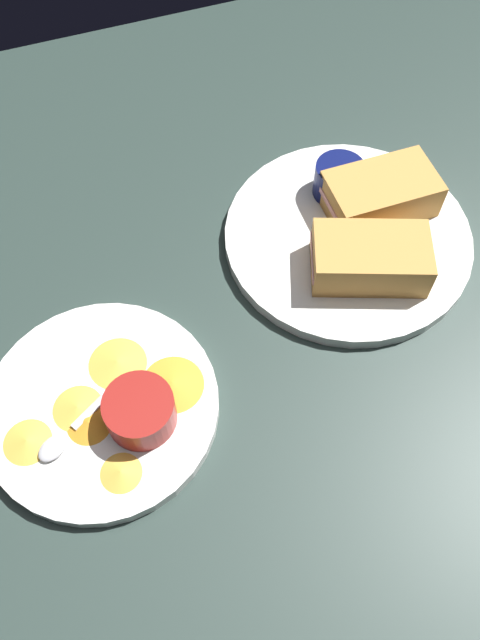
{
  "coord_description": "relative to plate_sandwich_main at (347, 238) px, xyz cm",
  "views": [
    {
      "loc": [
        18.62,
        36.73,
        63.21
      ],
      "look_at": [
        6.7,
        3.2,
        3.0
      ],
      "focal_mm": 36.29,
      "sensor_mm": 36.0,
      "label": 1
    }
  ],
  "objects": [
    {
      "name": "ground_plane",
      "position": [
        9.93,
        4.6,
        -2.3
      ],
      "size": [
        110.0,
        110.0,
        3.0
      ],
      "primitive_type": "cube",
      "color": "#283833"
    },
    {
      "name": "plate_sandwich_main",
      "position": [
        0.0,
        0.0,
        0.0
      ],
      "size": [
        29.81,
        29.81,
        1.6
      ],
      "primitive_type": "cylinder",
      "color": "white",
      "rests_on": "ground_plane"
    },
    {
      "name": "sandwich_half_near",
      "position": [
        0.25,
        5.66,
        3.2
      ],
      "size": [
        14.87,
        11.67,
        4.8
      ],
      "color": "#C68C42",
      "rests_on": "plate_sandwich_main"
    },
    {
      "name": "sandwich_half_far",
      "position": [
        -5.02,
        -2.62,
        3.2
      ],
      "size": [
        13.31,
        7.7,
        4.8
      ],
      "color": "#C68C42",
      "rests_on": "plate_sandwich_main"
    },
    {
      "name": "ramekin_dark_sauce",
      "position": [
        -1.34,
        -6.57,
        3.11
      ],
      "size": [
        6.07,
        6.07,
        4.33
      ],
      "color": "#0C144C",
      "rests_on": "plate_sandwich_main"
    },
    {
      "name": "spoon_by_dark_ramekin",
      "position": [
        -1.89,
        -1.51,
        1.16
      ],
      "size": [
        2.56,
        9.95,
        0.8
      ],
      "color": "silver",
      "rests_on": "plate_sandwich_main"
    },
    {
      "name": "plate_chips_companion",
      "position": [
        33.26,
        11.6,
        0.0
      ],
      "size": [
        24.44,
        24.44,
        1.6
      ],
      "primitive_type": "cylinder",
      "color": "white",
      "rests_on": "ground_plane"
    },
    {
      "name": "ramekin_light_gravy",
      "position": [
        29.59,
        14.66,
        2.88
      ],
      "size": [
        7.14,
        7.14,
        3.87
      ],
      "color": "maroon",
      "rests_on": "plate_chips_companion"
    },
    {
      "name": "spoon_by_gravy_ramekin",
      "position": [
        37.65,
        14.22,
        1.16
      ],
      "size": [
        9.23,
        6.33,
        0.8
      ],
      "color": "silver",
      "rests_on": "plate_chips_companion"
    },
    {
      "name": "plantain_chip_scatter",
      "position": [
        32.31,
        12.06,
        1.1
      ],
      "size": [
        22.63,
        18.53,
        0.6
      ],
      "color": "gold",
      "rests_on": "plate_chips_companion"
    }
  ]
}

